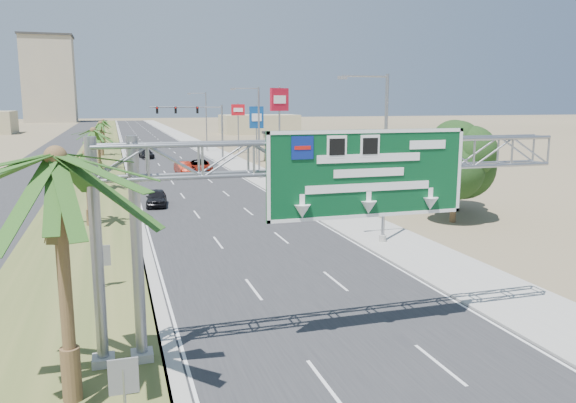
{
  "coord_description": "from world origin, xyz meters",
  "views": [
    {
      "loc": [
        -7.73,
        -7.76,
        8.41
      ],
      "look_at": [
        -0.71,
        14.85,
        4.2
      ],
      "focal_mm": 35.0,
      "sensor_mm": 36.0,
      "label": 1
    }
  ],
  "objects_px": {
    "car_far": "(146,154)",
    "pole_sign_red_near": "(279,106)",
    "signal_mast": "(208,127)",
    "pole_sign_blue": "(256,120)",
    "sign_gantry": "(321,172)",
    "car_mid_lane": "(183,168)",
    "car_right_lane": "(200,167)",
    "pole_sign_red_far": "(238,114)",
    "palm_near": "(56,159)",
    "store_building": "(334,148)",
    "car_left_lane": "(156,198)"
  },
  "relations": [
    {
      "from": "palm_near",
      "to": "car_mid_lane",
      "type": "bearing_deg",
      "value": 79.74
    },
    {
      "from": "car_mid_lane",
      "to": "pole_sign_blue",
      "type": "relative_size",
      "value": 0.55
    },
    {
      "from": "store_building",
      "to": "car_left_lane",
      "type": "distance_m",
      "value": 38.3
    },
    {
      "from": "car_left_lane",
      "to": "car_right_lane",
      "type": "xyz_separation_m",
      "value": [
        6.62,
        20.56,
        0.11
      ]
    },
    {
      "from": "car_right_lane",
      "to": "pole_sign_red_far",
      "type": "distance_m",
      "value": 26.7
    },
    {
      "from": "palm_near",
      "to": "car_far",
      "type": "bearing_deg",
      "value": 85.1
    },
    {
      "from": "palm_near",
      "to": "car_right_lane",
      "type": "relative_size",
      "value": 1.47
    },
    {
      "from": "car_right_lane",
      "to": "pole_sign_red_near",
      "type": "height_order",
      "value": "pole_sign_red_near"
    },
    {
      "from": "signal_mast",
      "to": "pole_sign_blue",
      "type": "height_order",
      "value": "same"
    },
    {
      "from": "signal_mast",
      "to": "car_left_lane",
      "type": "bearing_deg",
      "value": -106.31
    },
    {
      "from": "car_mid_lane",
      "to": "car_right_lane",
      "type": "bearing_deg",
      "value": 0.28
    },
    {
      "from": "palm_near",
      "to": "car_far",
      "type": "xyz_separation_m",
      "value": [
        6.12,
        71.29,
        -6.27
      ]
    },
    {
      "from": "palm_near",
      "to": "store_building",
      "type": "xyz_separation_m",
      "value": [
        31.2,
        58.0,
        -4.93
      ]
    },
    {
      "from": "store_building",
      "to": "car_mid_lane",
      "type": "height_order",
      "value": "store_building"
    },
    {
      "from": "car_left_lane",
      "to": "pole_sign_red_near",
      "type": "relative_size",
      "value": 0.4
    },
    {
      "from": "sign_gantry",
      "to": "car_mid_lane",
      "type": "distance_m",
      "value": 49.25
    },
    {
      "from": "palm_near",
      "to": "car_far",
      "type": "distance_m",
      "value": 71.83
    },
    {
      "from": "car_left_lane",
      "to": "pole_sign_blue",
      "type": "height_order",
      "value": "pole_sign_blue"
    },
    {
      "from": "palm_near",
      "to": "pole_sign_blue",
      "type": "distance_m",
      "value": 63.97
    },
    {
      "from": "signal_mast",
      "to": "car_left_lane",
      "type": "relative_size",
      "value": 2.57
    },
    {
      "from": "sign_gantry",
      "to": "car_mid_lane",
      "type": "height_order",
      "value": "sign_gantry"
    },
    {
      "from": "car_left_lane",
      "to": "car_mid_lane",
      "type": "bearing_deg",
      "value": 83.19
    },
    {
      "from": "sign_gantry",
      "to": "signal_mast",
      "type": "distance_m",
      "value": 62.37
    },
    {
      "from": "car_mid_lane",
      "to": "pole_sign_blue",
      "type": "distance_m",
      "value": 15.84
    },
    {
      "from": "sign_gantry",
      "to": "pole_sign_blue",
      "type": "height_order",
      "value": "pole_sign_blue"
    },
    {
      "from": "car_far",
      "to": "pole_sign_red_far",
      "type": "xyz_separation_m",
      "value": [
        15.04,
        3.87,
        5.83
      ]
    },
    {
      "from": "car_left_lane",
      "to": "car_mid_lane",
      "type": "relative_size",
      "value": 0.91
    },
    {
      "from": "palm_near",
      "to": "pole_sign_blue",
      "type": "height_order",
      "value": "palm_near"
    },
    {
      "from": "store_building",
      "to": "pole_sign_red_near",
      "type": "distance_m",
      "value": 20.7
    },
    {
      "from": "car_left_lane",
      "to": "pole_sign_blue",
      "type": "bearing_deg",
      "value": 67.95
    },
    {
      "from": "pole_sign_red_near",
      "to": "store_building",
      "type": "bearing_deg",
      "value": 50.71
    },
    {
      "from": "car_mid_lane",
      "to": "pole_sign_red_far",
      "type": "distance_m",
      "value": 27.68
    },
    {
      "from": "car_right_lane",
      "to": "pole_sign_red_far",
      "type": "bearing_deg",
      "value": 70.42
    },
    {
      "from": "pole_sign_red_near",
      "to": "car_far",
      "type": "bearing_deg",
      "value": 113.65
    },
    {
      "from": "store_building",
      "to": "car_right_lane",
      "type": "distance_m",
      "value": 21.2
    },
    {
      "from": "sign_gantry",
      "to": "store_building",
      "type": "distance_m",
      "value": 60.77
    },
    {
      "from": "signal_mast",
      "to": "pole_sign_red_far",
      "type": "relative_size",
      "value": 1.25
    },
    {
      "from": "pole_sign_red_near",
      "to": "palm_near",
      "type": "bearing_deg",
      "value": -113.61
    },
    {
      "from": "car_far",
      "to": "pole_sign_red_near",
      "type": "distance_m",
      "value": 32.1
    },
    {
      "from": "store_building",
      "to": "pole_sign_blue",
      "type": "relative_size",
      "value": 2.25
    },
    {
      "from": "sign_gantry",
      "to": "pole_sign_red_far",
      "type": "height_order",
      "value": "pole_sign_red_far"
    },
    {
      "from": "palm_near",
      "to": "pole_sign_red_far",
      "type": "height_order",
      "value": "palm_near"
    },
    {
      "from": "car_mid_lane",
      "to": "pole_sign_red_near",
      "type": "distance_m",
      "value": 14.47
    },
    {
      "from": "pole_sign_blue",
      "to": "signal_mast",
      "type": "bearing_deg",
      "value": 151.23
    },
    {
      "from": "car_left_lane",
      "to": "car_right_lane",
      "type": "bearing_deg",
      "value": 78.14
    },
    {
      "from": "store_building",
      "to": "palm_near",
      "type": "bearing_deg",
      "value": -118.28
    },
    {
      "from": "car_left_lane",
      "to": "car_mid_lane",
      "type": "height_order",
      "value": "car_mid_lane"
    },
    {
      "from": "car_far",
      "to": "pole_sign_red_near",
      "type": "bearing_deg",
      "value": -72.41
    },
    {
      "from": "store_building",
      "to": "car_far",
      "type": "height_order",
      "value": "store_building"
    },
    {
      "from": "palm_near",
      "to": "car_left_lane",
      "type": "xyz_separation_m",
      "value": [
        4.58,
        30.5,
        -6.25
      ]
    }
  ]
}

